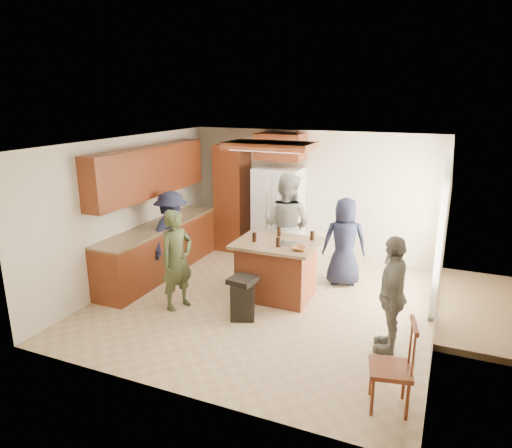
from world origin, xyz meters
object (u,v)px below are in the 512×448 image
at_px(person_behind_right, 344,242).
at_px(kitchen_island, 277,269).
at_px(spindle_chair, 392,369).
at_px(person_behind_left, 286,226).
at_px(person_front_left, 177,260).
at_px(refrigerator, 279,213).
at_px(person_counter, 172,235).
at_px(person_side_right, 392,294).
at_px(trash_bin, 243,297).

height_order(person_behind_right, kitchen_island, person_behind_right).
bearing_deg(spindle_chair, person_behind_left, 126.34).
bearing_deg(person_front_left, person_behind_left, -10.33).
bearing_deg(refrigerator, person_counter, -126.74).
relative_size(person_front_left, person_behind_left, 0.82).
distance_m(person_front_left, person_counter, 1.23).
distance_m(person_front_left, refrigerator, 2.85).
height_order(person_behind_right, refrigerator, refrigerator).
height_order(person_counter, refrigerator, refrigerator).
bearing_deg(person_behind_right, person_front_left, 24.35).
bearing_deg(refrigerator, person_front_left, -102.19).
distance_m(person_behind_left, spindle_chair, 3.76).
height_order(person_side_right, person_counter, person_counter).
relative_size(person_behind_left, spindle_chair, 1.88).
height_order(trash_bin, spindle_chair, spindle_chair).
xyz_separation_m(person_side_right, spindle_chair, (0.17, -1.18, -0.31)).
bearing_deg(refrigerator, spindle_chair, -55.54).
xyz_separation_m(kitchen_island, trash_bin, (-0.19, -0.89, -0.16)).
xyz_separation_m(person_behind_right, refrigerator, (-1.52, 0.89, 0.14)).
height_order(kitchen_island, spindle_chair, spindle_chair).
distance_m(person_side_right, trash_bin, 2.12).
bearing_deg(spindle_chair, person_front_left, 160.63).
relative_size(kitchen_island, trash_bin, 2.03).
bearing_deg(person_behind_left, person_counter, 33.37).
distance_m(kitchen_island, trash_bin, 0.92).
distance_m(refrigerator, spindle_chair, 4.80).
bearing_deg(person_behind_right, person_side_right, 101.05).
bearing_deg(person_front_left, refrigerator, 8.13).
distance_m(person_front_left, trash_bin, 1.15).
xyz_separation_m(person_behind_right, person_counter, (-2.85, -0.89, 0.03)).
distance_m(person_front_left, person_side_right, 3.13).
relative_size(person_behind_right, spindle_chair, 1.53).
height_order(person_behind_left, person_behind_right, person_behind_left).
xyz_separation_m(person_behind_left, trash_bin, (-0.04, -1.78, -0.62)).
xyz_separation_m(person_front_left, person_behind_left, (1.09, 1.84, 0.17)).
relative_size(person_behind_left, kitchen_island, 1.46).
height_order(person_side_right, refrigerator, refrigerator).
height_order(person_behind_left, spindle_chair, person_behind_left).
height_order(person_front_left, person_counter, person_counter).
distance_m(person_front_left, person_behind_right, 2.84).
height_order(person_counter, trash_bin, person_counter).
xyz_separation_m(person_side_right, trash_bin, (-2.08, 0.05, -0.44)).
distance_m(refrigerator, kitchen_island, 1.99).
xyz_separation_m(person_behind_left, refrigerator, (-0.49, 0.93, -0.04)).
relative_size(person_behind_left, person_behind_right, 1.23).
relative_size(person_side_right, trash_bin, 2.42).
bearing_deg(trash_bin, refrigerator, 99.52).
relative_size(person_front_left, spindle_chair, 1.54).
relative_size(person_behind_left, trash_bin, 2.97).
relative_size(person_front_left, person_behind_right, 1.01).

